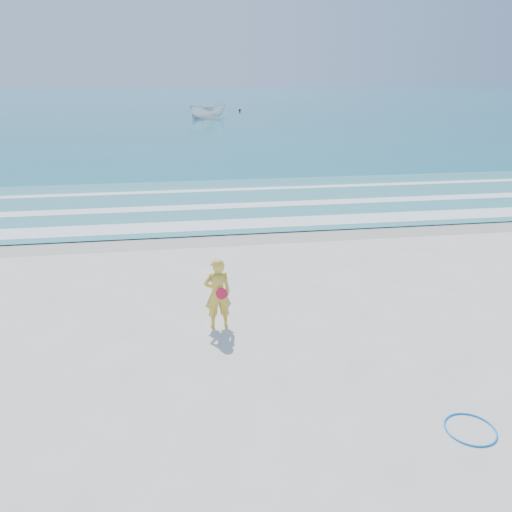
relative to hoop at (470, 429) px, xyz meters
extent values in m
plane|color=silver|center=(-3.07, 2.44, -0.02)|extent=(400.00, 400.00, 0.00)
cube|color=#B2A893|center=(-3.07, 11.44, -0.01)|extent=(400.00, 2.40, 0.00)
cube|color=#19727F|center=(-3.07, 107.44, 0.00)|extent=(400.00, 190.00, 0.04)
cube|color=#59B7AD|center=(-3.07, 16.44, 0.03)|extent=(400.00, 10.00, 0.01)
cube|color=white|center=(-3.07, 12.74, 0.04)|extent=(400.00, 1.40, 0.01)
cube|color=white|center=(-3.07, 15.64, 0.04)|extent=(400.00, 0.90, 0.01)
cube|color=white|center=(-3.07, 18.94, 0.04)|extent=(400.00, 0.60, 0.01)
torus|color=#0D7EEE|center=(0.00, 0.00, 0.00)|extent=(0.98, 0.98, 0.03)
imported|color=silver|center=(-0.73, 60.41, 0.99)|extent=(5.36, 3.52, 1.94)
sphere|color=black|center=(4.83, 72.16, 0.21)|extent=(0.37, 0.37, 0.37)
imported|color=gold|center=(-3.99, 4.38, 0.86)|extent=(0.68, 0.48, 1.76)
cylinder|color=red|center=(-3.91, 4.20, 0.94)|extent=(0.27, 0.08, 0.27)
camera|label=1|loc=(-4.73, -6.38, 5.80)|focal=35.00mm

